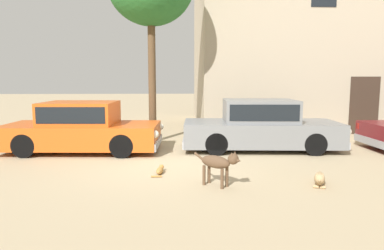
{
  "coord_description": "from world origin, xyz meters",
  "views": [
    {
      "loc": [
        0.3,
        -8.35,
        2.02
      ],
      "look_at": [
        0.7,
        0.2,
        0.9
      ],
      "focal_mm": 33.13,
      "sensor_mm": 36.0,
      "label": 1
    }
  ],
  "objects_px": {
    "parked_sedan_nearest": "(82,127)",
    "stray_cat": "(160,170)",
    "stray_dog_spotted": "(219,163)",
    "stray_dog_tan": "(320,179)",
    "parked_sedan_second": "(260,125)"
  },
  "relations": [
    {
      "from": "parked_sedan_second",
      "to": "stray_dog_tan",
      "type": "relative_size",
      "value": 4.94
    },
    {
      "from": "parked_sedan_nearest",
      "to": "stray_cat",
      "type": "relative_size",
      "value": 7.45
    },
    {
      "from": "parked_sedan_nearest",
      "to": "stray_cat",
      "type": "xyz_separation_m",
      "value": [
        2.27,
        -2.44,
        -0.62
      ]
    },
    {
      "from": "parked_sedan_second",
      "to": "stray_dog_spotted",
      "type": "height_order",
      "value": "parked_sedan_second"
    },
    {
      "from": "stray_dog_spotted",
      "to": "stray_cat",
      "type": "relative_size",
      "value": 1.43
    },
    {
      "from": "parked_sedan_nearest",
      "to": "stray_cat",
      "type": "bearing_deg",
      "value": -43.92
    },
    {
      "from": "parked_sedan_nearest",
      "to": "stray_dog_tan",
      "type": "distance_m",
      "value": 6.39
    },
    {
      "from": "stray_dog_tan",
      "to": "stray_cat",
      "type": "distance_m",
      "value": 3.24
    },
    {
      "from": "parked_sedan_nearest",
      "to": "stray_dog_tan",
      "type": "bearing_deg",
      "value": -29.75
    },
    {
      "from": "stray_dog_spotted",
      "to": "stray_dog_tan",
      "type": "height_order",
      "value": "stray_dog_spotted"
    },
    {
      "from": "stray_dog_tan",
      "to": "stray_dog_spotted",
      "type": "bearing_deg",
      "value": -68.13
    },
    {
      "from": "parked_sedan_second",
      "to": "stray_dog_tan",
      "type": "xyz_separation_m",
      "value": [
        0.32,
        -3.48,
        -0.58
      ]
    },
    {
      "from": "parked_sedan_nearest",
      "to": "stray_cat",
      "type": "height_order",
      "value": "parked_sedan_nearest"
    },
    {
      "from": "stray_dog_spotted",
      "to": "stray_cat",
      "type": "distance_m",
      "value": 1.57
    },
    {
      "from": "stray_cat",
      "to": "stray_dog_spotted",
      "type": "bearing_deg",
      "value": -123.59
    }
  ]
}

